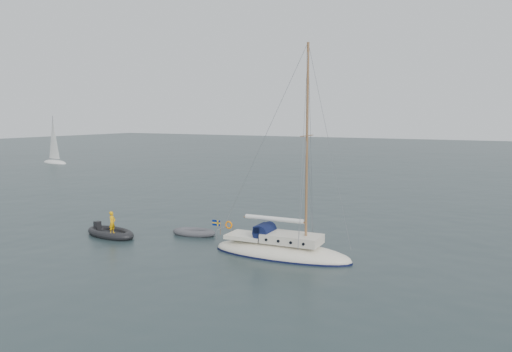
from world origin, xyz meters
The scene contains 5 objects.
ground centered at (0.00, 0.00, 0.00)m, with size 300.00×300.00×0.00m, color black.
sailboat centered at (0.47, -2.25, 0.97)m, with size 9.04×2.71×12.88m.
dinghy centered at (-7.10, -0.46, 0.20)m, with size 3.14×1.42×0.45m.
rib centered at (-12.04, -3.40, 0.27)m, with size 4.35×1.98×1.78m.
distant_yacht_a centered at (-58.65, 30.98, 3.70)m, with size 6.53×3.48×8.65m.
Camera 1 is at (12.73, -28.35, 8.32)m, focal length 35.00 mm.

